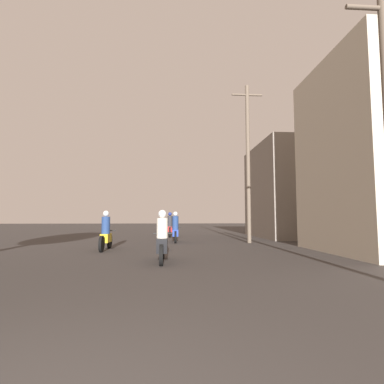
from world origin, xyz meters
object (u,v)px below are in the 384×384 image
motorcycle_blue (175,230)px  building_right_far (300,191)px  motorcycle_black (162,241)px  utility_pole_far (248,159)px  motorcycle_yellow (106,234)px  motorcycle_red (170,227)px

motorcycle_blue → building_right_far: bearing=16.0°
motorcycle_black → utility_pole_far: bearing=64.3°
motorcycle_black → building_right_far: 13.64m
motorcycle_yellow → motorcycle_red: 8.27m
motorcycle_black → building_right_far: size_ratio=0.30×
motorcycle_red → utility_pole_far: size_ratio=0.25×
building_right_far → motorcycle_yellow: bearing=-147.5°
motorcycle_black → motorcycle_red: 11.14m
utility_pole_far → building_right_far: bearing=42.0°
building_right_far → utility_pole_far: 6.20m
motorcycle_yellow → utility_pole_far: utility_pole_far is taller
motorcycle_yellow → utility_pole_far: 7.99m
motorcycle_red → utility_pole_far: bearing=-50.3°
motorcycle_yellow → building_right_far: building_right_far is taller
motorcycle_black → building_right_far: bearing=58.1°
utility_pole_far → motorcycle_blue: bearing=169.1°
motorcycle_yellow → motorcycle_blue: (2.77, 3.66, 0.01)m
motorcycle_black → motorcycle_yellow: size_ratio=0.95×
motorcycle_blue → motorcycle_black: bearing=-99.9°
motorcycle_blue → utility_pole_far: size_ratio=0.25×
motorcycle_red → building_right_far: building_right_far is taller
building_right_far → motorcycle_red: bearing=174.0°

